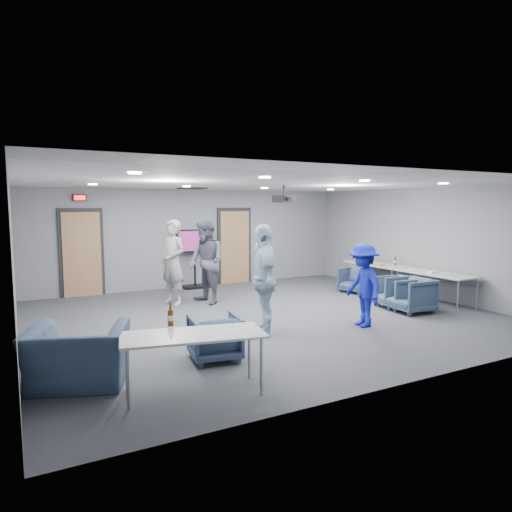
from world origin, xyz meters
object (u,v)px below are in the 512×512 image
person_a (173,262)px  projector (284,199)px  tv_stand (195,255)px  chair_right_a (355,280)px  table_right_a (377,265)px  bottle_right (395,261)px  chair_right_c (411,295)px  person_c (264,279)px  table_right_b (435,275)px  chair_right_b (398,292)px  chair_front_b (78,356)px  chair_front_a (215,337)px  person_b (206,262)px  table_front_left (193,338)px  person_d (363,285)px  bottle_front (171,317)px

person_a → projector: bearing=27.1°
tv_stand → projector: projector is taller
chair_right_a → table_right_a: bearing=63.6°
chair_right_a → tv_stand: tv_stand is taller
tv_stand → projector: size_ratio=3.69×
bottle_right → chair_right_c: bearing=-126.2°
person_c → table_right_b: size_ratio=1.04×
bottle_right → projector: 3.87m
bottle_right → tv_stand: (-4.30, 3.17, 0.09)m
chair_right_b → bottle_right: bearing=142.9°
person_c → chair_right_b: size_ratio=2.50×
chair_right_b → chair_front_b: size_ratio=0.67×
chair_front_a → chair_right_b: bearing=-156.8°
chair_right_a → tv_stand: (-3.46, 2.60, 0.60)m
chair_front_b → table_right_b: (7.84, 1.24, 0.31)m
person_b → bottle_right: 4.92m
chair_front_a → table_front_left: (-0.69, -1.00, 0.35)m
chair_right_c → table_front_left: bearing=-67.0°
chair_front_a → tv_stand: (1.84, 5.75, 0.58)m
table_front_left → bottle_right: bottle_right is taller
person_c → projector: bearing=158.7°
person_c → chair_right_b: person_c is taller
table_right_a → chair_right_c: bearing=153.7°
person_d → chair_front_b: bearing=-74.0°
person_c → chair_right_a: person_c is taller
person_c → table_right_b: 4.67m
person_a → table_right_b: (5.29, -2.82, -0.28)m
chair_front_a → chair_front_b: (-1.89, -0.10, 0.05)m
bottle_right → table_front_left: bearing=-152.4°
chair_right_c → bottle_right: size_ratio=3.15×
person_c → bottle_front: 2.53m
person_b → chair_right_a: 4.05m
chair_front_a → table_right_a: table_right_a is taller
table_right_b → projector: bearing=70.1°
chair_right_b → bottle_front: bearing=-67.1°
person_c → chair_front_b: size_ratio=1.67×
person_d → bottle_front: size_ratio=5.23×
person_c → chair_right_a: (4.01, 2.29, -0.66)m
chair_right_a → bottle_front: 7.16m
bottle_right → person_b: bearing=167.2°
table_front_left → chair_front_a: bearing=67.1°
chair_front_a → table_front_left: 1.27m
table_right_b → bottle_right: 1.46m
chair_right_b → table_right_b: 1.12m
table_front_left → table_right_a: bearing=43.2°
chair_right_a → bottle_front: size_ratio=2.33×
person_a → table_right_b: size_ratio=1.04×
projector → bottle_right: bearing=-5.8°
person_c → chair_right_c: bearing=109.7°
chair_right_a → chair_right_c: (-0.45, -2.33, 0.05)m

